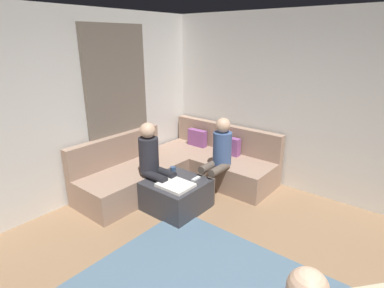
% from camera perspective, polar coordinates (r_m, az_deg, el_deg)
% --- Properties ---
extents(wall_back, '(6.00, 0.12, 2.70)m').
position_cam_1_polar(wall_back, '(4.75, 26.27, 5.65)').
color(wall_back, silver).
rests_on(wall_back, ground_plane).
extents(wall_left, '(0.12, 6.00, 2.70)m').
position_cam_1_polar(wall_left, '(4.36, -28.05, 4.33)').
color(wall_left, silver).
rests_on(wall_left, ground_plane).
extents(curtain_panel, '(0.06, 1.10, 2.50)m').
position_cam_1_polar(curtain_panel, '(4.93, -13.53, 6.35)').
color(curtain_panel, '#726659').
rests_on(curtain_panel, ground_plane).
extents(sectional_couch, '(2.10, 2.55, 0.87)m').
position_cam_1_polar(sectional_couch, '(5.07, -2.18, -4.31)').
color(sectional_couch, '#9E7F6B').
rests_on(sectional_couch, ground_plane).
extents(ottoman, '(0.76, 0.76, 0.42)m').
position_cam_1_polar(ottoman, '(4.37, -2.95, -9.40)').
color(ottoman, '#333338').
rests_on(ottoman, ground_plane).
extents(folded_blanket, '(0.44, 0.36, 0.04)m').
position_cam_1_polar(folded_blanket, '(4.13, -3.09, -7.63)').
color(folded_blanket, white).
rests_on(folded_blanket, ottoman).
extents(coffee_mug, '(0.08, 0.08, 0.10)m').
position_cam_1_polar(coffee_mug, '(4.51, -3.56, -4.83)').
color(coffee_mug, '#334C72').
rests_on(coffee_mug, ottoman).
extents(game_remote, '(0.05, 0.15, 0.02)m').
position_cam_1_polar(game_remote, '(4.32, 0.76, -6.46)').
color(game_remote, white).
rests_on(game_remote, ottoman).
extents(person_on_couch_back, '(0.30, 0.60, 1.20)m').
position_cam_1_polar(person_on_couch_back, '(4.56, 4.94, -1.99)').
color(person_on_couch_back, brown).
rests_on(person_on_couch_back, ground_plane).
extents(person_on_couch_side, '(0.60, 0.30, 1.20)m').
position_cam_1_polar(person_on_couch_side, '(4.35, -7.13, -3.19)').
color(person_on_couch_side, black).
rests_on(person_on_couch_side, ground_plane).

